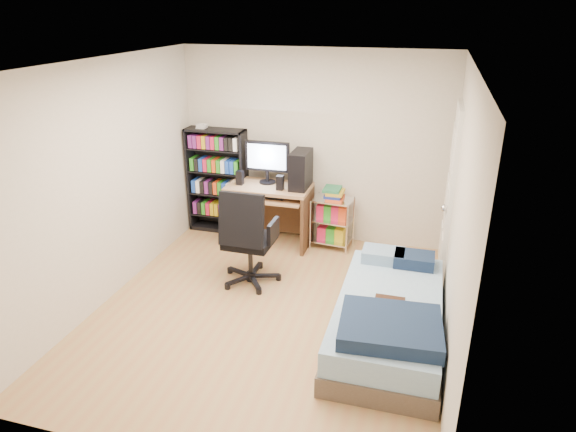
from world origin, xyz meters
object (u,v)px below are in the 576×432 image
(office_chair, at_px, (249,254))
(bed, at_px, (389,318))
(media_shelf, at_px, (217,180))
(computer_desk, at_px, (278,191))

(office_chair, height_order, bed, office_chair)
(office_chair, distance_m, bed, 1.78)
(media_shelf, xyz_separation_m, office_chair, (0.92, -1.32, -0.38))
(bed, bearing_deg, computer_desk, 131.76)
(media_shelf, xyz_separation_m, bed, (2.56, -2.00, -0.50))
(computer_desk, distance_m, office_chair, 1.21)
(media_shelf, distance_m, computer_desk, 0.94)
(office_chair, bearing_deg, media_shelf, 125.54)
(media_shelf, xyz_separation_m, computer_desk, (0.92, -0.17, -0.01))
(computer_desk, bearing_deg, office_chair, -90.17)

